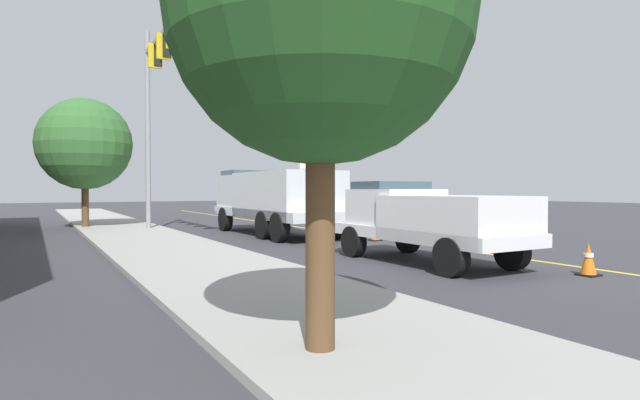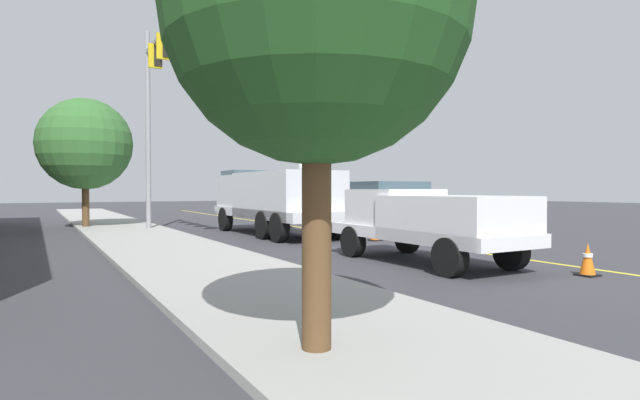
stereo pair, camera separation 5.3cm
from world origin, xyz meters
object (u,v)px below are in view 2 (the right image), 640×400
utility_bucket_truck (274,195)px  traffic_signal_mast (160,78)px  traffic_cone_mid_rear (286,218)px  traffic_cone_leading (588,260)px  traffic_cone_mid_front (375,229)px  service_pickup_truck (426,218)px  passing_minivan (306,204)px

utility_bucket_truck → traffic_signal_mast: (2.20, 4.04, 4.73)m
traffic_cone_mid_rear → traffic_signal_mast: 8.67m
utility_bucket_truck → traffic_cone_leading: size_ratio=11.60×
utility_bucket_truck → traffic_signal_mast: bearing=61.4°
utility_bucket_truck → traffic_cone_mid_front: (-4.16, -2.05, -1.21)m
service_pickup_truck → traffic_cone_mid_rear: (12.55, -2.37, -0.68)m
traffic_signal_mast → traffic_cone_mid_rear: bearing=-80.2°
utility_bucket_truck → traffic_cone_mid_front: 4.79m
traffic_cone_leading → service_pickup_truck: bearing=28.2°
utility_bucket_truck → traffic_signal_mast: traffic_signal_mast is taller
traffic_cone_mid_front → traffic_cone_leading: bearing=176.5°
passing_minivan → traffic_cone_mid_rear: size_ratio=5.43×
traffic_cone_mid_front → traffic_cone_mid_rear: bearing=-1.3°
passing_minivan → traffic_cone_mid_front: bearing=162.4°
passing_minivan → traffic_cone_mid_front: (-12.17, 3.85, -0.56)m
service_pickup_truck → passing_minivan: (17.27, -6.06, -0.15)m
utility_bucket_truck → traffic_signal_mast: size_ratio=0.93×
traffic_cone_mid_rear → utility_bucket_truck: bearing=146.0°
traffic_cone_mid_front → traffic_signal_mast: size_ratio=0.09×
service_pickup_truck → traffic_cone_leading: bearing=-151.8°
utility_bucket_truck → traffic_signal_mast: 6.59m
traffic_cone_leading → traffic_cone_mid_rear: (15.71, -0.68, 0.09)m
utility_bucket_truck → traffic_cone_mid_rear: bearing=-34.0°
service_pickup_truck → traffic_cone_mid_rear: bearing=-10.7°
traffic_signal_mast → passing_minivan: bearing=-59.7°
service_pickup_truck → traffic_signal_mast: 13.18m
traffic_cone_leading → traffic_cone_mid_front: bearing=-3.5°
utility_bucket_truck → traffic_cone_mid_front: size_ratio=9.85×
utility_bucket_truck → traffic_cone_mid_rear: (3.28, -2.22, -1.18)m
utility_bucket_truck → traffic_cone_leading: bearing=-172.9°
utility_bucket_truck → service_pickup_truck: utility_bucket_truck is taller
utility_bucket_truck → traffic_cone_mid_front: bearing=-153.8°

